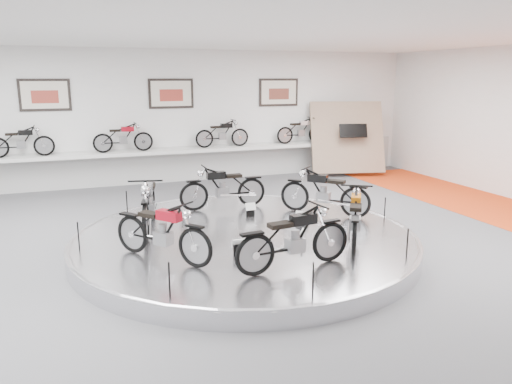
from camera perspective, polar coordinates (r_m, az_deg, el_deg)
name	(u,v)px	position (r m, az deg, el deg)	size (l,w,h in m)	color
floor	(251,254)	(9.24, -0.61, -7.10)	(16.00, 16.00, 0.00)	#4E4E51
ceiling	(250,26)	(8.72, -0.67, 18.42)	(16.00, 16.00, 0.00)	white
wall_back	(172,117)	(15.49, -9.60, 8.45)	(16.00, 16.00, 0.00)	white
dado_band	(174,164)	(15.65, -9.39, 3.15)	(15.68, 0.04, 1.10)	#BCBCBA
display_platform	(245,241)	(9.46, -1.23, -5.66)	(6.40, 6.40, 0.30)	silver
platform_rim	(245,235)	(9.42, -1.24, -4.97)	(6.40, 6.40, 0.10)	#B2B2BA
shelf	(175,151)	(15.31, -9.24, 4.64)	(11.00, 0.55, 0.10)	silver
poster_left	(45,95)	(15.14, -22.99, 10.17)	(1.35, 0.06, 0.88)	beige
poster_center	(171,94)	(15.42, -9.67, 11.03)	(1.35, 0.06, 0.88)	beige
poster_right	(279,92)	(16.45, 2.61, 11.31)	(1.35, 0.06, 0.88)	beige
display_panel	(347,137)	(16.75, 10.39, 6.16)	(2.40, 0.12, 2.40)	#90795F
shelf_bike_a	(21,144)	(15.02, -25.26, 5.02)	(1.22, 0.42, 0.73)	black
shelf_bike_b	(123,139)	(15.04, -14.93, 5.82)	(1.22, 0.42, 0.73)	maroon
shelf_bike_c	(222,135)	(15.62, -3.87, 6.48)	(1.22, 0.42, 0.73)	black
shelf_bike_d	(301,132)	(16.59, 5.16, 6.84)	(1.22, 0.42, 0.73)	#B8B8BD
bike_a	(325,192)	(10.71, 7.84, 0.04)	(1.70, 0.60, 1.00)	black
bike_b	(223,187)	(11.12, -3.79, 0.58)	(1.67, 0.59, 0.98)	black
bike_c	(149,203)	(9.76, -12.16, -1.18)	(1.82, 0.64, 1.07)	#B8B8BD
bike_d	(162,231)	(8.10, -10.68, -4.37)	(1.66, 0.59, 0.98)	maroon
bike_e	(294,238)	(7.62, 4.38, -5.25)	(1.68, 0.59, 0.99)	black
bike_f	(355,217)	(8.89, 11.28, -2.81)	(1.67, 0.59, 0.98)	#AE5A0B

